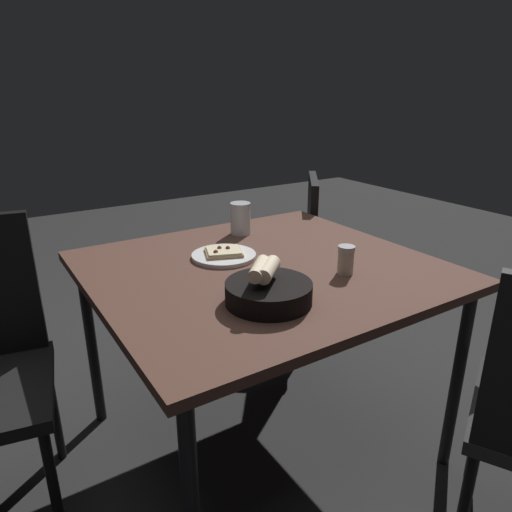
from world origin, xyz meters
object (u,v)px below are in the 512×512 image
bread_basket (269,290)px  pepper_shaker (346,261)px  dining_table (263,281)px  beer_glass (240,220)px  chair_near (288,245)px  pizza_plate (224,255)px

bread_basket → pepper_shaker: 0.33m
bread_basket → dining_table: bearing=59.8°
dining_table → beer_glass: beer_glass is taller
chair_near → pepper_shaker: bearing=-115.9°
bread_basket → chair_near: bearing=50.8°
beer_glass → chair_near: chair_near is taller
dining_table → beer_glass: 0.38m
dining_table → bread_basket: (-0.14, -0.25, 0.09)m
bread_basket → chair_near: chair_near is taller
pizza_plate → pepper_shaker: (0.26, -0.34, 0.03)m
beer_glass → dining_table: bearing=-109.0°
dining_table → pizza_plate: (-0.07, 0.14, 0.07)m
dining_table → bread_basket: bread_basket is taller
pepper_shaker → chair_near: size_ratio=0.11×
chair_near → pizza_plate: bearing=-141.6°
dining_table → pepper_shaker: 0.29m
dining_table → beer_glass: (0.12, 0.35, 0.11)m
dining_table → chair_near: bearing=48.0°
dining_table → pepper_shaker: (0.18, -0.20, 0.10)m
pepper_shaker → chair_near: 1.02m
bread_basket → beer_glass: bearing=66.1°
pizza_plate → chair_near: size_ratio=0.27×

